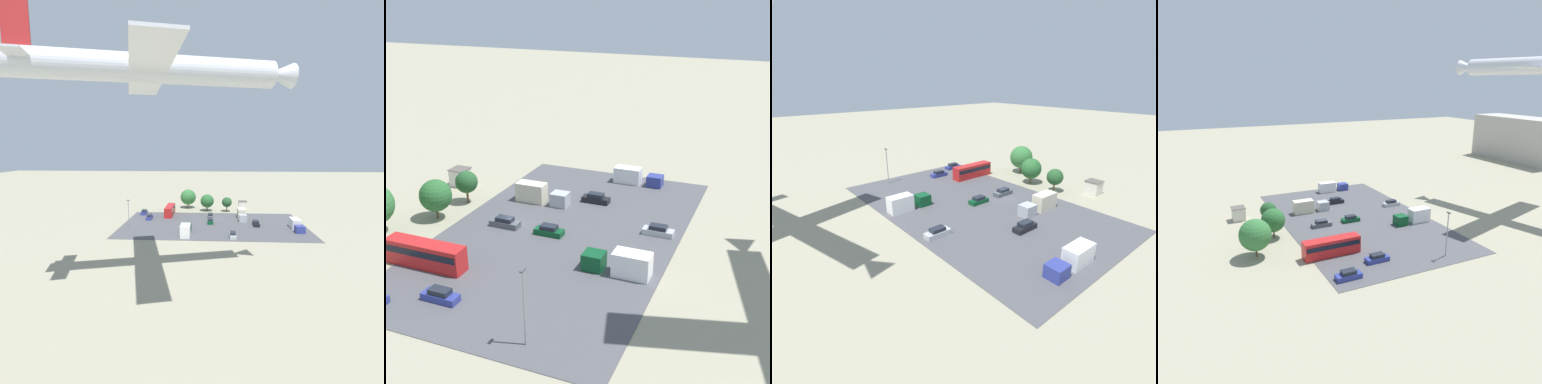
{
  "view_description": "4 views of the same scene",
  "coord_description": "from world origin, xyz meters",
  "views": [
    {
      "loc": [
        1.01,
        98.75,
        23.85
      ],
      "look_at": [
        5.17,
        30.59,
        13.63
      ],
      "focal_mm": 28.0,
      "sensor_mm": 36.0,
      "label": 1
    },
    {
      "loc": [
        64.0,
        36.86,
        34.47
      ],
      "look_at": [
        -3.5,
        9.26,
        5.58
      ],
      "focal_mm": 50.0,
      "sensor_mm": 36.0,
      "label": 2
    },
    {
      "loc": [
        -41.56,
        45.94,
        24.45
      ],
      "look_at": [
        3.16,
        8.53,
        2.36
      ],
      "focal_mm": 28.0,
      "sensor_mm": 36.0,
      "label": 3
    },
    {
      "loc": [
        75.05,
        -28.83,
        31.9
      ],
      "look_at": [
        -2.19,
        7.73,
        6.33
      ],
      "focal_mm": 35.0,
      "sensor_mm": 36.0,
      "label": 4
    }
  ],
  "objects": [
    {
      "name": "ground_plane",
      "position": [
        0.0,
        0.0,
        0.0
      ],
      "size": [
        400.0,
        400.0,
        0.0
      ],
      "primitive_type": "plane",
      "color": "gray"
    },
    {
      "name": "parking_lot_surface",
      "position": [
        0.0,
        8.07,
        0.04
      ],
      "size": [
        55.93,
        33.08,
        0.08
      ],
      "color": "#4C4C51",
      "rests_on": "ground"
    },
    {
      "name": "shed_building",
      "position": [
        -11.72,
        -17.04,
        1.58
      ],
      "size": [
        3.25,
        3.12,
        3.15
      ],
      "color": "silver",
      "rests_on": "ground"
    },
    {
      "name": "bus",
      "position": [
        15.13,
        -4.32,
        1.89
      ],
      "size": [
        2.59,
        11.1,
        3.36
      ],
      "color": "red",
      "rests_on": "ground"
    },
    {
      "name": "parked_car_0",
      "position": [
        0.77,
        -0.84,
        0.71
      ],
      "size": [
        1.78,
        4.58,
        1.52
      ],
      "rotation": [
        0.0,
        0.0,
        3.14
      ],
      "color": "#4C5156",
      "rests_on": "ground"
    },
    {
      "name": "parked_car_1",
      "position": [
        -13.14,
        8.52,
        0.76
      ],
      "size": [
        1.75,
        4.58,
        1.62
      ],
      "rotation": [
        0.0,
        0.0,
        3.14
      ],
      "color": "black",
      "rests_on": "ground"
    },
    {
      "name": "parked_car_2",
      "position": [
        -5.14,
        21.17,
        0.7
      ],
      "size": [
        1.71,
        4.53,
        1.5
      ],
      "color": "#ADB2B7",
      "rests_on": "ground"
    },
    {
      "name": "parked_car_3",
      "position": [
        0.8,
        6.47,
        0.7
      ],
      "size": [
        1.78,
        4.25,
        1.49
      ],
      "rotation": [
        0.0,
        0.0,
        3.14
      ],
      "color": "#0C4723",
      "rests_on": "ground"
    },
    {
      "name": "parked_car_5",
      "position": [
        21.15,
        2.18,
        0.72
      ],
      "size": [
        1.73,
        4.47,
        1.53
      ],
      "rotation": [
        0.0,
        0.0,
        3.14
      ],
      "color": "navy",
      "rests_on": "ground"
    },
    {
      "name": "parked_truck_0",
      "position": [
        -9.64,
        -0.15,
        1.55
      ],
      "size": [
        2.44,
        9.05,
        3.21
      ],
      "color": "#ADB2B7",
      "rests_on": "ground"
    },
    {
      "name": "parked_truck_1",
      "position": [
        -24.23,
        12.05,
        1.39
      ],
      "size": [
        2.49,
        8.79,
        2.85
      ],
      "color": "navy",
      "rests_on": "ground"
    },
    {
      "name": "parked_truck_2",
      "position": [
        7.54,
        19.59,
        1.55
      ],
      "size": [
        2.57,
        8.78,
        3.21
      ],
      "rotation": [
        0.0,
        0.0,
        3.14
      ],
      "color": "#0C4723",
      "rests_on": "ground"
    },
    {
      "name": "tree_apron_mid",
      "position": [
        -5.27,
        -11.33,
        3.61
      ],
      "size": [
        3.71,
        3.71,
        5.48
      ],
      "color": "brown",
      "rests_on": "ground"
    },
    {
      "name": "tree_apron_far",
      "position": [
        2.06,
        -12.08,
        3.83
      ],
      "size": [
        5.02,
        5.02,
        6.35
      ],
      "color": "brown",
      "rests_on": "ground"
    },
    {
      "name": "light_pole_lot_centre",
      "position": [
        24.62,
        15.03,
        4.87
      ],
      "size": [
        0.9,
        0.28,
        8.72
      ],
      "color": "gray",
      "rests_on": "ground"
    }
  ]
}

